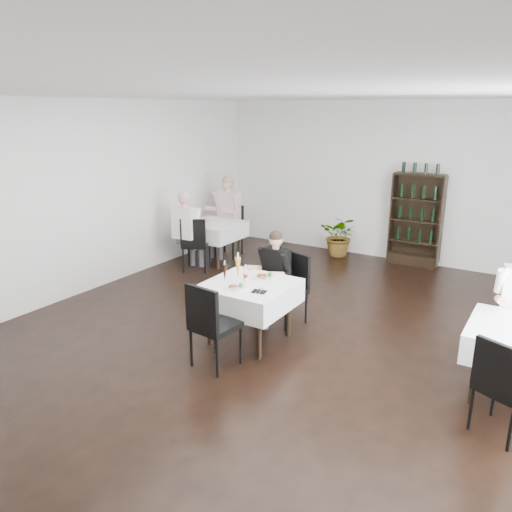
{
  "coord_description": "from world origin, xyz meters",
  "views": [
    {
      "loc": [
        2.84,
        -4.9,
        2.85
      ],
      "look_at": [
        -0.33,
        0.2,
        1.06
      ],
      "focal_mm": 35.0,
      "sensor_mm": 36.0,
      "label": 1
    }
  ],
  "objects": [
    {
      "name": "main_table",
      "position": [
        -0.3,
        0.0,
        0.62
      ],
      "size": [
        1.03,
        1.03,
        0.77
      ],
      "color": "black",
      "rests_on": "ground"
    },
    {
      "name": "pilsner_dark",
      "position": [
        -0.6,
        -0.1,
        0.88
      ],
      "size": [
        0.06,
        0.06,
        0.27
      ],
      "color": "black",
      "rests_on": "main_table"
    },
    {
      "name": "right_chair_near",
      "position": [
        2.63,
        -0.47,
        0.54
      ],
      "size": [
        0.57,
        0.57,
        0.95
      ],
      "color": "black",
      "rests_on": "ground"
    },
    {
      "name": "diner_left_near",
      "position": [
        -2.78,
        1.83,
        0.85
      ],
      "size": [
        0.58,
        0.6,
        1.47
      ],
      "color": "#42434A",
      "rests_on": "ground"
    },
    {
      "name": "main_chair_near",
      "position": [
        -0.29,
        -0.83,
        0.58
      ],
      "size": [
        0.51,
        0.52,
        1.01
      ],
      "color": "black",
      "rests_on": "ground"
    },
    {
      "name": "pilsner_lager",
      "position": [
        -0.52,
        0.08,
        0.91
      ],
      "size": [
        0.08,
        0.08,
        0.34
      ],
      "color": "gold",
      "rests_on": "main_table"
    },
    {
      "name": "coke_bottle",
      "position": [
        -0.37,
        0.02,
        0.86
      ],
      "size": [
        0.06,
        0.06,
        0.22
      ],
      "color": "silver",
      "rests_on": "main_table"
    },
    {
      "name": "wine_shelf",
      "position": [
        0.6,
        4.31,
        0.85
      ],
      "size": [
        0.9,
        0.28,
        1.75
      ],
      "color": "black",
      "rests_on": "ground"
    },
    {
      "name": "potted_tree",
      "position": [
        -0.81,
        4.16,
        0.41
      ],
      "size": [
        0.83,
        0.74,
        0.82
      ],
      "primitive_type": "imported",
      "rotation": [
        0.0,
        0.0,
        0.15
      ],
      "color": "#26551D",
      "rests_on": "ground"
    },
    {
      "name": "diner_left_far",
      "position": [
        -2.76,
        2.99,
        0.92
      ],
      "size": [
        0.63,
        0.64,
        1.58
      ],
      "color": "#42434A",
      "rests_on": "ground"
    },
    {
      "name": "napkin_cutlery",
      "position": [
        -0.03,
        -0.2,
        0.78
      ],
      "size": [
        0.19,
        0.18,
        0.02
      ],
      "color": "black",
      "rests_on": "main_table"
    },
    {
      "name": "room_shell",
      "position": [
        0.0,
        0.0,
        1.5
      ],
      "size": [
        9.0,
        9.0,
        9.0
      ],
      "color": "black",
      "rests_on": "ground"
    },
    {
      "name": "left_table",
      "position": [
        -2.7,
        2.5,
        0.62
      ],
      "size": [
        0.98,
        0.98,
        0.77
      ],
      "color": "black",
      "rests_on": "ground"
    },
    {
      "name": "left_chair_near",
      "position": [
        -2.63,
        1.84,
        0.57
      ],
      "size": [
        0.6,
        0.6,
        0.99
      ],
      "color": "black",
      "rests_on": "ground"
    },
    {
      "name": "diner_main",
      "position": [
        -0.34,
        0.65,
        0.75
      ],
      "size": [
        0.52,
        0.55,
        1.29
      ],
      "color": "#42434A",
      "rests_on": "ground"
    },
    {
      "name": "plate_near",
      "position": [
        -0.33,
        -0.25,
        0.79
      ],
      "size": [
        0.23,
        0.23,
        0.07
      ],
      "color": "white",
      "rests_on": "main_table"
    },
    {
      "name": "plate_far",
      "position": [
        -0.23,
        0.26,
        0.79
      ],
      "size": [
        0.3,
        0.3,
        0.08
      ],
      "color": "white",
      "rests_on": "main_table"
    },
    {
      "name": "main_chair_far",
      "position": [
        -0.13,
        0.8,
        0.55
      ],
      "size": [
        0.55,
        0.56,
        0.96
      ],
      "color": "black",
      "rests_on": "ground"
    },
    {
      "name": "left_chair_far",
      "position": [
        -2.7,
        3.06,
        0.57
      ],
      "size": [
        0.51,
        0.51,
        1.0
      ],
      "color": "black",
      "rests_on": "ground"
    }
  ]
}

